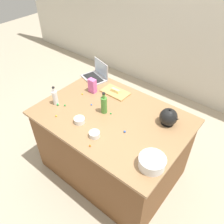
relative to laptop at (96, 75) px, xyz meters
The scene contains 22 objects.
ground_plane 1.22m from the laptop, 35.69° to the right, with size 12.00×12.00×0.00m, color #B7A88E.
wall_back 1.77m from the laptop, 68.92° to the left, with size 8.00×0.10×2.60m, color beige.
island_counter 0.91m from the laptop, 35.69° to the right, with size 1.57×1.11×0.90m.
laptop is the anchor object (origin of this frame).
mixing_bowl_large 1.48m from the laptop, 29.89° to the right, with size 0.23×0.23×0.10m.
bottle_olive 0.69m from the laptop, 41.07° to the right, with size 0.07×0.07×0.25m.
bottle_vinegar 0.68m from the laptop, 88.76° to the right, with size 0.06×0.06×0.22m.
kettle 1.14m from the laptop, ahead, with size 0.21×0.18×0.20m.
cutting_board 0.41m from the laptop, 14.85° to the right, with size 0.32×0.19×0.02m, color tan.
butter_stick_left 0.41m from the laptop, 14.73° to the right, with size 0.11×0.04×0.04m, color #F4E58C.
ramekin_small 1.04m from the laptop, 48.91° to the right, with size 0.10×0.10×0.05m, color white.
ramekin_medium 0.85m from the laptop, 59.40° to the right, with size 0.11×0.11×0.05m, color white.
candy_bag 0.31m from the laptop, 56.13° to the right, with size 0.09×0.06×0.17m, color pink.
candy_0 1.04m from the laptop, 32.72° to the right, with size 0.02×0.02×0.02m, color blue.
candy_1 0.12m from the laptop, 31.17° to the right, with size 0.02×0.02×0.02m, color red.
candy_2 0.40m from the laptop, 72.83° to the right, with size 0.02×0.02×0.02m, color yellow.
candy_3 0.85m from the laptop, 77.60° to the right, with size 0.02×0.02×0.02m, color yellow.
candy_4 1.17m from the laptop, 50.80° to the right, with size 0.02×0.02×0.02m, color orange.
candy_5 0.57m from the laptop, 53.50° to the right, with size 0.02×0.02×0.02m, color blue.
candy_6 0.66m from the laptop, 79.59° to the right, with size 0.02×0.02×0.02m, color green.
candy_7 0.74m from the laptop, 36.07° to the right, with size 0.02×0.02×0.02m, color green.
candy_8 0.69m from the laptop, 85.71° to the right, with size 0.02×0.02×0.02m, color green.
Camera 1 is at (1.15, -1.41, 2.49)m, focal length 37.00 mm.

